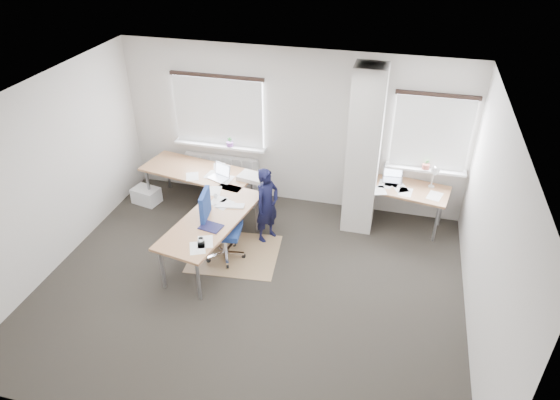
% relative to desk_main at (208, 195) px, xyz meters
% --- Properties ---
extents(ground, '(6.00, 6.00, 0.00)m').
position_rel_desk_main_xyz_m(ground, '(1.08, -1.18, -0.69)').
color(ground, '#272420').
rests_on(ground, ground).
extents(room_shell, '(6.04, 5.04, 2.82)m').
position_rel_desk_main_xyz_m(room_shell, '(1.26, -0.73, 1.05)').
color(room_shell, beige).
rests_on(room_shell, ground).
extents(floor_mat, '(1.46, 1.28, 0.01)m').
position_rel_desk_main_xyz_m(floor_mat, '(0.61, -0.53, -0.69)').
color(floor_mat, '#987853').
rests_on(floor_mat, ground).
extents(white_crate, '(0.53, 0.42, 0.28)m').
position_rel_desk_main_xyz_m(white_crate, '(-1.46, 0.53, -0.55)').
color(white_crate, white).
rests_on(white_crate, ground).
extents(desk_main, '(2.40, 2.98, 0.96)m').
position_rel_desk_main_xyz_m(desk_main, '(0.00, 0.00, 0.00)').
color(desk_main, '#9E6744').
rests_on(desk_main, ground).
extents(desk_side, '(1.50, 0.93, 1.22)m').
position_rel_desk_main_xyz_m(desk_side, '(3.11, 0.97, -0.01)').
color(desk_side, '#9E6744').
rests_on(desk_side, ground).
extents(task_chair, '(0.64, 0.63, 1.16)m').
position_rel_desk_main_xyz_m(task_chair, '(0.45, -0.64, -0.37)').
color(task_chair, navy).
rests_on(task_chair, ground).
extents(person, '(0.49, 0.55, 1.28)m').
position_rel_desk_main_xyz_m(person, '(1.00, 0.02, -0.05)').
color(person, black).
rests_on(person, ground).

